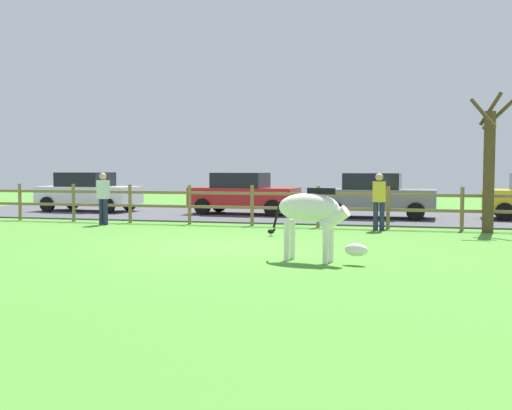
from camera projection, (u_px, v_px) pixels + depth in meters
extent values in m
plane|color=#47842D|center=(227.00, 247.00, 13.74)|extent=(60.00, 60.00, 0.00)
cube|color=#47474C|center=(299.00, 215.00, 22.74)|extent=(28.00, 7.40, 0.05)
cylinder|color=olive|center=(20.00, 202.00, 20.74)|extent=(0.11, 0.11, 1.25)
cylinder|color=olive|center=(74.00, 203.00, 20.23)|extent=(0.11, 0.11, 1.25)
cylinder|color=olive|center=(130.00, 204.00, 19.73)|extent=(0.11, 0.11, 1.25)
cylinder|color=olive|center=(189.00, 205.00, 19.22)|extent=(0.11, 0.11, 1.25)
cylinder|color=olive|center=(252.00, 206.00, 18.71)|extent=(0.11, 0.11, 1.25)
cylinder|color=olive|center=(318.00, 207.00, 18.21)|extent=(0.11, 0.11, 1.25)
cylinder|color=olive|center=(388.00, 208.00, 17.70)|extent=(0.11, 0.11, 1.25)
cylinder|color=olive|center=(462.00, 209.00, 17.20)|extent=(0.11, 0.11, 1.25)
cube|color=olive|center=(252.00, 208.00, 18.72)|extent=(20.57, 0.06, 0.09)
cube|color=olive|center=(252.00, 193.00, 18.69)|extent=(20.57, 0.06, 0.09)
cylinder|color=#513A23|center=(489.00, 172.00, 16.65)|extent=(0.30, 0.30, 3.34)
cylinder|color=#513A23|center=(500.00, 113.00, 16.85)|extent=(0.89, 0.71, 0.88)
cylinder|color=#513A23|center=(483.00, 113.00, 16.33)|extent=(0.69, 0.57, 0.85)
cylinder|color=#513A23|center=(491.00, 109.00, 16.78)|extent=(0.63, 0.21, 0.93)
ellipsoid|color=white|center=(309.00, 208.00, 11.55)|extent=(1.32, 0.75, 0.56)
cylinder|color=white|center=(331.00, 241.00, 11.53)|extent=(0.11, 0.11, 0.78)
cylinder|color=white|center=(326.00, 243.00, 11.28)|extent=(0.11, 0.11, 0.78)
cylinder|color=white|center=(292.00, 239.00, 11.90)|extent=(0.11, 0.11, 0.78)
cylinder|color=white|center=(287.00, 241.00, 11.65)|extent=(0.11, 0.11, 0.78)
cylinder|color=white|center=(335.00, 218.00, 11.32)|extent=(0.63, 0.37, 0.51)
ellipsoid|color=white|center=(356.00, 250.00, 11.16)|extent=(0.47, 0.30, 0.24)
cube|color=black|center=(321.00, 191.00, 11.41)|extent=(0.55, 0.17, 0.12)
cylinder|color=black|center=(277.00, 214.00, 11.87)|extent=(0.20, 0.09, 0.54)
cylinder|color=black|center=(271.00, 235.00, 15.92)|extent=(0.01, 0.01, 0.06)
cylinder|color=black|center=(271.00, 235.00, 15.89)|extent=(0.01, 0.01, 0.06)
ellipsoid|color=black|center=(271.00, 232.00, 15.90)|extent=(0.18, 0.10, 0.12)
sphere|color=black|center=(274.00, 230.00, 15.87)|extent=(0.07, 0.07, 0.07)
cube|color=white|center=(89.00, 195.00, 24.39)|extent=(4.08, 1.91, 0.70)
cube|color=black|center=(85.00, 179.00, 24.40)|extent=(1.98, 1.66, 0.56)
cylinder|color=black|center=(129.00, 203.00, 24.83)|extent=(0.61, 0.21, 0.60)
cylinder|color=black|center=(107.00, 206.00, 23.21)|extent=(0.61, 0.21, 0.60)
cylinder|color=black|center=(72.00, 202.00, 25.63)|extent=(0.61, 0.21, 0.60)
cylinder|color=black|center=(47.00, 204.00, 24.01)|extent=(0.61, 0.21, 0.60)
cube|color=red|center=(244.00, 197.00, 22.83)|extent=(4.10, 1.94, 0.70)
cube|color=black|center=(241.00, 180.00, 22.84)|extent=(1.99, 1.68, 0.56)
cylinder|color=black|center=(285.00, 205.00, 23.25)|extent=(0.61, 0.22, 0.60)
cylinder|color=black|center=(272.00, 208.00, 21.64)|extent=(0.61, 0.22, 0.60)
cylinder|color=black|center=(219.00, 204.00, 24.08)|extent=(0.61, 0.22, 0.60)
cylinder|color=black|center=(203.00, 207.00, 22.46)|extent=(0.61, 0.22, 0.60)
cube|color=slate|center=(377.00, 199.00, 21.13)|extent=(4.07, 1.87, 0.70)
cube|color=black|center=(373.00, 181.00, 21.13)|extent=(1.97, 1.65, 0.56)
cylinder|color=black|center=(417.00, 208.00, 21.58)|extent=(0.61, 0.21, 0.60)
cylinder|color=black|center=(416.00, 212.00, 19.95)|extent=(0.61, 0.21, 0.60)
cylinder|color=black|center=(342.00, 207.00, 22.35)|extent=(0.61, 0.21, 0.60)
cylinder|color=black|center=(334.00, 210.00, 20.73)|extent=(0.61, 0.21, 0.60)
cylinder|color=black|center=(501.00, 209.00, 21.44)|extent=(0.61, 0.22, 0.60)
cylinder|color=black|center=(505.00, 212.00, 19.82)|extent=(0.61, 0.22, 0.60)
cylinder|color=#232847|center=(101.00, 212.00, 19.06)|extent=(0.14, 0.14, 0.82)
cylinder|color=#232847|center=(106.00, 212.00, 18.97)|extent=(0.14, 0.14, 0.82)
cube|color=silver|center=(103.00, 190.00, 18.97)|extent=(0.40, 0.30, 0.58)
sphere|color=tan|center=(103.00, 176.00, 18.95)|extent=(0.22, 0.22, 0.22)
cylinder|color=#232847|center=(376.00, 216.00, 17.28)|extent=(0.14, 0.14, 0.82)
cylinder|color=#232847|center=(382.00, 216.00, 17.26)|extent=(0.14, 0.14, 0.82)
cube|color=gold|center=(379.00, 192.00, 17.23)|extent=(0.38, 0.25, 0.58)
sphere|color=tan|center=(379.00, 177.00, 17.20)|extent=(0.22, 0.22, 0.22)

